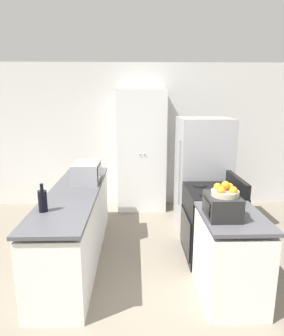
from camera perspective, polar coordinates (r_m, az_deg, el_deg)
name	(u,v)px	position (r m, az deg, el deg)	size (l,w,h in m)	color
ground_plane	(147,336)	(2.94, 1.05, -29.38)	(14.00, 14.00, 0.00)	slate
wall_back	(140,136)	(5.58, -0.41, 6.11)	(7.00, 0.06, 2.60)	silver
counter_left	(76,226)	(3.91, -12.54, -10.67)	(0.60, 2.49, 0.89)	silver
counter_right	(230,258)	(3.24, 16.43, -16.18)	(0.60, 0.83, 0.89)	silver
pantry_cabinet	(142,151)	(5.33, -0.09, 3.22)	(0.85, 0.51, 2.13)	silver
stove	(212,223)	(3.94, 13.11, -10.13)	(0.66, 0.77, 1.05)	black
refrigerator	(202,175)	(4.58, 11.38, -1.38)	(0.76, 0.79, 1.71)	#A3A3A8
microwave	(87,172)	(4.08, -10.44, -0.79)	(0.34, 0.52, 0.26)	#939399
wine_bottle	(43,201)	(3.13, -18.40, -5.90)	(0.09, 0.09, 0.29)	black
toaster_oven	(222,206)	(2.94, 15.01, -7.01)	(0.30, 0.38, 0.22)	black
fruit_bowl	(225,191)	(2.88, 15.56, -4.25)	(0.25, 0.25, 0.14)	#B2A893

